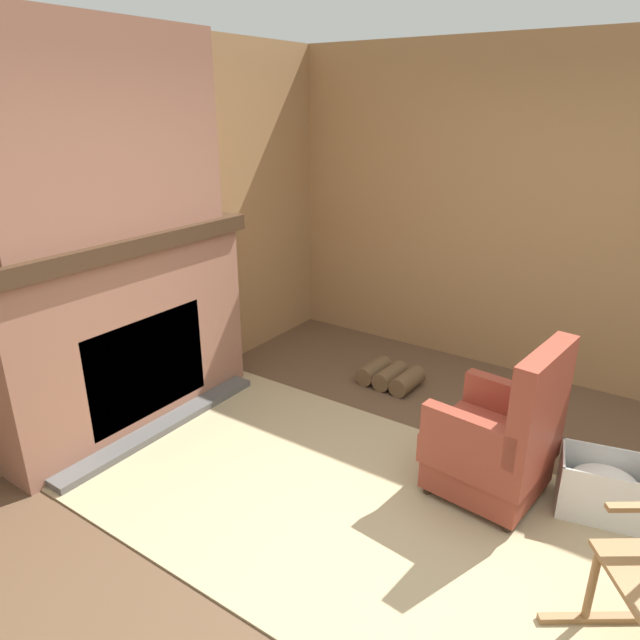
# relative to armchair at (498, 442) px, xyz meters

# --- Properties ---
(ground_plane) EXTENTS (14.00, 14.00, 0.00)m
(ground_plane) POSITION_rel_armchair_xyz_m (-0.19, -0.63, -0.37)
(ground_plane) COLOR brown
(wood_panel_wall_left) EXTENTS (0.06, 5.41, 2.69)m
(wood_panel_wall_left) POSITION_rel_armchair_xyz_m (-2.62, -0.63, 0.98)
(wood_panel_wall_left) COLOR #9E7247
(wood_panel_wall_left) RESTS_ON ground
(wood_panel_wall_back) EXTENTS (5.41, 0.09, 2.69)m
(wood_panel_wall_back) POSITION_rel_armchair_xyz_m (-0.16, 1.81, 0.98)
(wood_panel_wall_back) COLOR #9E7247
(wood_panel_wall_back) RESTS_ON ground
(fireplace_hearth) EXTENTS (0.55, 1.99, 1.39)m
(fireplace_hearth) POSITION_rel_armchair_xyz_m (-2.41, -0.63, 0.32)
(fireplace_hearth) COLOR #93604C
(fireplace_hearth) RESTS_ON ground
(chimney_breast) EXTENTS (0.30, 1.66, 1.28)m
(chimney_breast) POSITION_rel_armchair_xyz_m (-2.42, -0.63, 1.66)
(chimney_breast) COLOR #93604C
(chimney_breast) RESTS_ON fireplace_hearth
(area_rug) EXTENTS (3.52, 1.91, 0.01)m
(area_rug) POSITION_rel_armchair_xyz_m (-0.59, -0.56, -0.36)
(area_rug) COLOR tan
(area_rug) RESTS_ON ground
(armchair) EXTENTS (0.68, 0.67, 1.00)m
(armchair) POSITION_rel_armchair_xyz_m (0.00, 0.00, 0.00)
(armchair) COLOR brown
(armchair) RESTS_ON ground
(firewood_stack) EXTENTS (0.49, 0.36, 0.16)m
(firewood_stack) POSITION_rel_armchair_xyz_m (-1.17, 0.92, -0.29)
(firewood_stack) COLOR brown
(firewood_stack) RESTS_ON ground
(laundry_basket) EXTENTS (0.52, 0.42, 0.35)m
(laundry_basket) POSITION_rel_armchair_xyz_m (0.55, 0.19, -0.19)
(laundry_basket) COLOR white
(laundry_basket) RESTS_ON ground
(oil_lamp_vase) EXTENTS (0.11, 0.11, 0.25)m
(oil_lamp_vase) POSITION_rel_armchair_xyz_m (-2.46, -1.19, 1.11)
(oil_lamp_vase) COLOR #47708E
(oil_lamp_vase) RESTS_ON fireplace_hearth
(storage_case) EXTENTS (0.15, 0.27, 0.12)m
(storage_case) POSITION_rel_armchair_xyz_m (-2.46, -0.04, 1.08)
(storage_case) COLOR black
(storage_case) RESTS_ON fireplace_hearth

